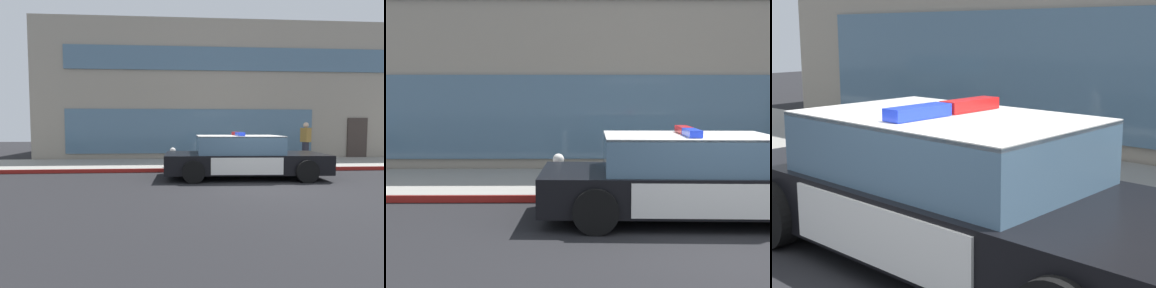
# 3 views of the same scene
# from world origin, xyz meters

# --- Properties ---
(sidewalk) EXTENTS (48.00, 3.20, 0.15)m
(sidewalk) POSITION_xyz_m (0.00, 3.76, 0.07)
(sidewalk) COLOR gray
(sidewalk) RESTS_ON ground
(curb_red_paint) EXTENTS (28.80, 0.04, 0.14)m
(curb_red_paint) POSITION_xyz_m (0.00, 2.14, 0.08)
(curb_red_paint) COLOR maroon
(curb_red_paint) RESTS_ON ground
(police_cruiser) EXTENTS (5.20, 2.26, 1.49)m
(police_cruiser) POSITION_xyz_m (-0.31, 0.98, 0.68)
(police_cruiser) COLOR black
(police_cruiser) RESTS_ON ground
(fire_hydrant) EXTENTS (0.34, 0.39, 0.73)m
(fire_hydrant) POSITION_xyz_m (-2.58, 2.59, 0.50)
(fire_hydrant) COLOR silver
(fire_hydrant) RESTS_ON sidewalk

